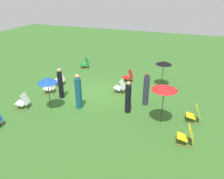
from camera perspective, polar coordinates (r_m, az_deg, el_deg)
ground_plane at (r=12.67m, az=-5.12°, el=-1.23°), size 40.00×40.00×0.00m
deckchair_1 at (r=14.19m, az=4.42°, el=3.53°), size 0.50×0.77×0.83m
deckchair_2 at (r=13.16m, az=-16.22°, el=0.64°), size 0.66×0.86×0.83m
deckchair_3 at (r=10.73m, az=21.10°, el=-6.20°), size 0.55×0.80×0.83m
deckchair_4 at (r=11.98m, az=-22.60°, el=-3.01°), size 0.62×0.84×0.83m
deckchair_5 at (r=16.70m, az=-7.15°, el=6.91°), size 0.63×0.84×0.83m
deckchair_6 at (r=14.06m, az=-13.78°, el=2.61°), size 0.54×0.80×0.83m
deckchair_7 at (r=12.66m, az=2.22°, el=0.70°), size 0.58×0.82×0.83m
deckchair_8 at (r=9.24m, az=19.26°, el=-11.53°), size 0.50×0.78×0.83m
umbrella_0 at (r=10.93m, az=-16.89°, el=2.37°), size 0.99×0.99×1.75m
umbrella_1 at (r=9.53m, az=13.82°, el=0.43°), size 1.14×1.14×1.89m
umbrella_2 at (r=13.52m, az=13.65°, el=6.91°), size 0.98×0.98×1.63m
person_0 at (r=11.33m, az=9.07°, el=-0.04°), size 0.43×0.43×1.82m
person_1 at (r=12.24m, az=-13.56°, el=1.49°), size 0.36×0.36×1.76m
person_2 at (r=11.00m, az=-8.94°, el=-0.73°), size 0.47×0.47×1.87m
person_3 at (r=10.55m, az=4.31°, el=-2.23°), size 0.41×0.41×1.68m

